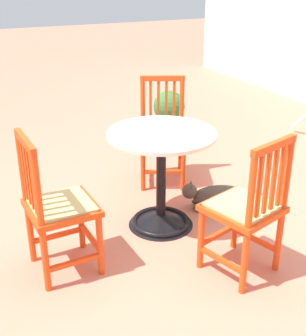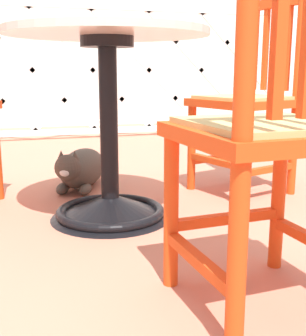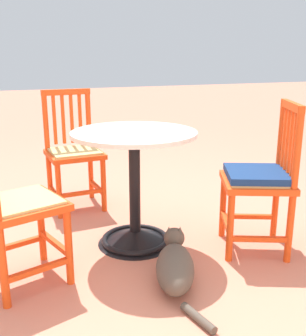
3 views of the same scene
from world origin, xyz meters
name	(u,v)px [view 3 (image 3 of 3)]	position (x,y,z in m)	size (l,w,h in m)	color
ground_plane	(113,238)	(0.00, 0.00, 0.00)	(24.00, 24.00, 0.00)	#C6755B
cafe_table	(135,201)	(-0.12, 0.12, 0.28)	(0.76, 0.76, 0.73)	black
orange_chair_tucked_in	(260,180)	(-0.80, 0.45, 0.45)	(0.53, 0.53, 0.91)	#D64214
orange_chair_near_fence	(74,153)	(0.11, -0.68, 0.43)	(0.43, 0.43, 0.91)	#D64214
orange_chair_at_corner	(15,206)	(0.60, 0.35, 0.43)	(0.50, 0.50, 0.91)	#D64214
tabby_cat	(175,265)	(-0.17, 0.63, 0.10)	(0.35, 0.74, 0.23)	#4C4238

